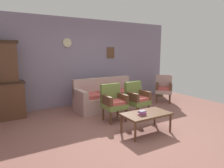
# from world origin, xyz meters

# --- Properties ---
(ground_plane) EXTENTS (7.68, 7.68, 0.00)m
(ground_plane) POSITION_xyz_m (0.00, 0.00, 0.00)
(ground_plane) COLOR #84564C
(wall_back_with_decor) EXTENTS (6.40, 0.09, 2.70)m
(wall_back_with_decor) POSITION_xyz_m (0.00, 2.63, 1.35)
(wall_back_with_decor) COLOR gray
(wall_back_with_decor) RESTS_ON ground
(side_cabinet) EXTENTS (1.16, 0.55, 0.93)m
(side_cabinet) POSITION_xyz_m (-2.46, 2.25, 0.47)
(side_cabinet) COLOR brown
(side_cabinet) RESTS_ON ground
(floral_couch) EXTENTS (1.93, 0.86, 0.90)m
(floral_couch) POSITION_xyz_m (0.29, 1.74, 0.33)
(floral_couch) COLOR tan
(floral_couch) RESTS_ON ground
(armchair_row_middle) EXTENTS (0.52, 0.49, 0.90)m
(armchair_row_middle) POSITION_xyz_m (-0.08, 0.75, 0.50)
(armchair_row_middle) COLOR olive
(armchair_row_middle) RESTS_ON ground
(armchair_by_doorway) EXTENTS (0.57, 0.55, 0.90)m
(armchair_by_doorway) POSITION_xyz_m (0.64, 0.76, 0.50)
(armchair_by_doorway) COLOR olive
(armchair_by_doorway) RESTS_ON ground
(wingback_chair_by_fireplace) EXTENTS (0.71, 0.71, 0.90)m
(wingback_chair_by_fireplace) POSITION_xyz_m (2.30, 1.45, 0.50)
(wingback_chair_by_fireplace) COLOR tan
(wingback_chair_by_fireplace) RESTS_ON ground
(coffee_table) EXTENTS (1.00, 0.56, 0.42)m
(coffee_table) POSITION_xyz_m (0.14, -0.23, 0.38)
(coffee_table) COLOR brown
(coffee_table) RESTS_ON ground
(book_stack_on_table) EXTENTS (0.17, 0.12, 0.09)m
(book_stack_on_table) POSITION_xyz_m (-0.01, -0.28, 0.46)
(book_stack_on_table) COLOR #C7739F
(book_stack_on_table) RESTS_ON coffee_table
(floor_vase_by_wall) EXTENTS (0.22, 0.22, 0.73)m
(floor_vase_by_wall) POSITION_xyz_m (2.85, 2.15, 0.36)
(floor_vase_by_wall) COLOR brown
(floor_vase_by_wall) RESTS_ON ground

